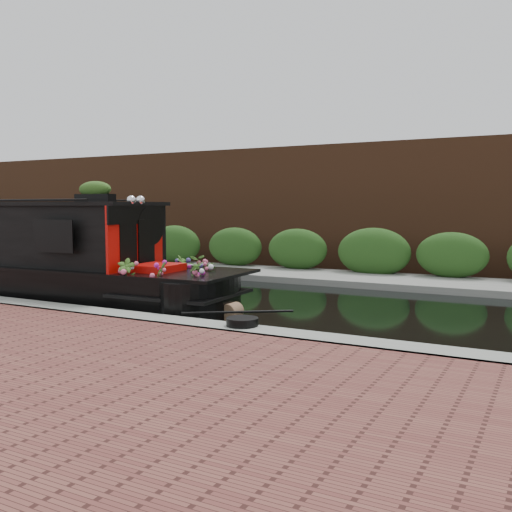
% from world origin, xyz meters
% --- Properties ---
extents(ground, '(80.00, 80.00, 0.00)m').
position_xyz_m(ground, '(0.00, 0.00, 0.00)').
color(ground, black).
rests_on(ground, ground).
extents(near_bank_coping, '(40.00, 0.60, 0.50)m').
position_xyz_m(near_bank_coping, '(0.00, -3.30, 0.00)').
color(near_bank_coping, gray).
rests_on(near_bank_coping, ground).
extents(far_bank_path, '(40.00, 2.40, 0.34)m').
position_xyz_m(far_bank_path, '(0.00, 4.20, 0.00)').
color(far_bank_path, gray).
rests_on(far_bank_path, ground).
extents(far_hedge, '(40.00, 1.10, 2.80)m').
position_xyz_m(far_hedge, '(0.00, 5.10, 0.00)').
color(far_hedge, '#254C19').
rests_on(far_hedge, ground).
extents(far_brick_wall, '(40.00, 1.00, 8.00)m').
position_xyz_m(far_brick_wall, '(0.00, 7.20, 0.00)').
color(far_brick_wall, '#58321E').
rests_on(far_brick_wall, ground).
extents(narrowboat, '(11.75, 2.54, 2.76)m').
position_xyz_m(narrowboat, '(-4.42, -1.79, 0.82)').
color(narrowboat, black).
rests_on(narrowboat, ground).
extents(rope_fender, '(0.30, 0.34, 0.30)m').
position_xyz_m(rope_fender, '(1.74, -1.79, 0.15)').
color(rope_fender, brown).
rests_on(rope_fender, ground).
extents(coiled_mooring_rope, '(0.48, 0.48, 0.12)m').
position_xyz_m(coiled_mooring_rope, '(2.73, -3.17, 0.31)').
color(coiled_mooring_rope, black).
rests_on(coiled_mooring_rope, near_bank_coping).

